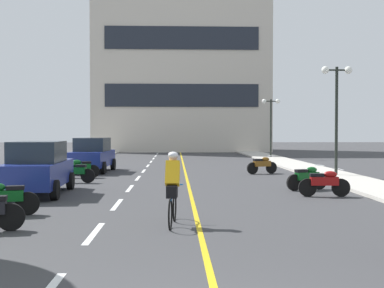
% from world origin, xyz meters
% --- Properties ---
extents(ground_plane, '(140.00, 140.00, 0.00)m').
position_xyz_m(ground_plane, '(0.00, 21.00, 0.00)').
color(ground_plane, '#38383A').
extents(curb_left, '(2.40, 72.00, 0.12)m').
position_xyz_m(curb_left, '(-7.20, 24.00, 0.06)').
color(curb_left, '#B7B2A8').
rests_on(curb_left, ground).
extents(curb_right, '(2.40, 72.00, 0.12)m').
position_xyz_m(curb_right, '(7.20, 24.00, 0.06)').
color(curb_right, '#B7B2A8').
rests_on(curb_right, ground).
extents(lane_dash_1, '(0.14, 2.20, 0.01)m').
position_xyz_m(lane_dash_1, '(-2.00, 6.00, 0.00)').
color(lane_dash_1, silver).
rests_on(lane_dash_1, ground).
extents(lane_dash_2, '(0.14, 2.20, 0.01)m').
position_xyz_m(lane_dash_2, '(-2.00, 10.00, 0.00)').
color(lane_dash_2, silver).
rests_on(lane_dash_2, ground).
extents(lane_dash_3, '(0.14, 2.20, 0.01)m').
position_xyz_m(lane_dash_3, '(-2.00, 14.00, 0.00)').
color(lane_dash_3, silver).
rests_on(lane_dash_3, ground).
extents(lane_dash_4, '(0.14, 2.20, 0.01)m').
position_xyz_m(lane_dash_4, '(-2.00, 18.00, 0.00)').
color(lane_dash_4, silver).
rests_on(lane_dash_4, ground).
extents(lane_dash_5, '(0.14, 2.20, 0.01)m').
position_xyz_m(lane_dash_5, '(-2.00, 22.00, 0.00)').
color(lane_dash_5, silver).
rests_on(lane_dash_5, ground).
extents(lane_dash_6, '(0.14, 2.20, 0.01)m').
position_xyz_m(lane_dash_6, '(-2.00, 26.00, 0.00)').
color(lane_dash_6, silver).
rests_on(lane_dash_6, ground).
extents(lane_dash_7, '(0.14, 2.20, 0.01)m').
position_xyz_m(lane_dash_7, '(-2.00, 30.00, 0.00)').
color(lane_dash_7, silver).
rests_on(lane_dash_7, ground).
extents(lane_dash_8, '(0.14, 2.20, 0.01)m').
position_xyz_m(lane_dash_8, '(-2.00, 34.00, 0.00)').
color(lane_dash_8, silver).
rests_on(lane_dash_8, ground).
extents(lane_dash_9, '(0.14, 2.20, 0.01)m').
position_xyz_m(lane_dash_9, '(-2.00, 38.00, 0.00)').
color(lane_dash_9, silver).
rests_on(lane_dash_9, ground).
extents(lane_dash_10, '(0.14, 2.20, 0.01)m').
position_xyz_m(lane_dash_10, '(-2.00, 42.00, 0.00)').
color(lane_dash_10, silver).
rests_on(lane_dash_10, ground).
extents(lane_dash_11, '(0.14, 2.20, 0.01)m').
position_xyz_m(lane_dash_11, '(-2.00, 46.00, 0.00)').
color(lane_dash_11, silver).
rests_on(lane_dash_11, ground).
extents(centre_line_yellow, '(0.12, 66.00, 0.01)m').
position_xyz_m(centre_line_yellow, '(0.25, 24.00, 0.00)').
color(centre_line_yellow, gold).
rests_on(centre_line_yellow, ground).
extents(office_building, '(18.72, 9.18, 19.51)m').
position_xyz_m(office_building, '(0.42, 49.53, 9.75)').
color(office_building, beige).
rests_on(office_building, ground).
extents(street_lamp_mid, '(1.46, 0.36, 5.11)m').
position_xyz_m(street_lamp_mid, '(7.34, 18.22, 3.86)').
color(street_lamp_mid, black).
rests_on(street_lamp_mid, curb_right).
extents(street_lamp_far, '(1.46, 0.36, 4.63)m').
position_xyz_m(street_lamp_far, '(7.38, 33.98, 3.56)').
color(street_lamp_far, black).
rests_on(street_lamp_far, curb_right).
extents(parked_car_near, '(2.06, 4.27, 1.82)m').
position_xyz_m(parked_car_near, '(-4.97, 12.34, 0.92)').
color(parked_car_near, black).
rests_on(parked_car_near, ground).
extents(parked_car_mid, '(2.09, 4.28, 1.82)m').
position_xyz_m(parked_car_mid, '(-4.69, 21.54, 0.92)').
color(parked_car_mid, black).
rests_on(parked_car_mid, ground).
extents(motorcycle_2, '(1.68, 0.66, 0.92)m').
position_xyz_m(motorcycle_2, '(-4.63, 8.14, 0.47)').
color(motorcycle_2, black).
rests_on(motorcycle_2, ground).
extents(motorcycle_3, '(1.70, 0.60, 0.92)m').
position_xyz_m(motorcycle_3, '(4.67, 11.48, 0.47)').
color(motorcycle_3, black).
rests_on(motorcycle_3, ground).
extents(motorcycle_4, '(1.64, 0.80, 0.92)m').
position_xyz_m(motorcycle_4, '(4.59, 13.27, 0.47)').
color(motorcycle_4, black).
rests_on(motorcycle_4, ground).
extents(motorcycle_5, '(1.70, 0.60, 0.92)m').
position_xyz_m(motorcycle_5, '(-4.49, 16.06, 0.47)').
color(motorcycle_5, black).
rests_on(motorcycle_5, ground).
extents(motorcycle_6, '(1.69, 0.61, 0.92)m').
position_xyz_m(motorcycle_6, '(-4.66, 18.17, 0.47)').
color(motorcycle_6, black).
rests_on(motorcycle_6, ground).
extents(motorcycle_7, '(1.63, 0.81, 0.92)m').
position_xyz_m(motorcycle_7, '(4.16, 20.05, 0.47)').
color(motorcycle_7, black).
rests_on(motorcycle_7, ground).
extents(cyclist_rider, '(0.42, 1.77, 1.71)m').
position_xyz_m(cyclist_rider, '(-0.34, 6.84, 0.89)').
color(cyclist_rider, black).
rests_on(cyclist_rider, ground).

